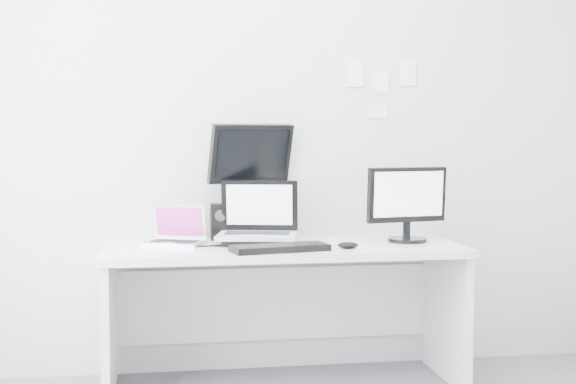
# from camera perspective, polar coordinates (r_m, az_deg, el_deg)

# --- Properties ---
(back_wall) EXTENTS (3.60, 0.00, 3.60)m
(back_wall) POSITION_cam_1_polar(r_m,az_deg,el_deg) (4.40, -1.02, 4.88)
(back_wall) COLOR silver
(back_wall) RESTS_ON ground
(desk) EXTENTS (1.80, 0.70, 0.73)m
(desk) POSITION_cam_1_polar(r_m,az_deg,el_deg) (4.15, -0.32, -8.75)
(desk) COLOR white
(desk) RESTS_ON ground
(macbook) EXTENTS (0.34, 0.30, 0.21)m
(macbook) POSITION_cam_1_polar(r_m,az_deg,el_deg) (4.11, -8.08, -2.26)
(macbook) COLOR #BCBDC2
(macbook) RESTS_ON desk
(speaker) EXTENTS (0.12, 0.12, 0.19)m
(speaker) POSITION_cam_1_polar(r_m,az_deg,el_deg) (4.30, -4.85, -2.11)
(speaker) COLOR black
(speaker) RESTS_ON desk
(dell_laptop) EXTENTS (0.46, 0.39, 0.33)m
(dell_laptop) POSITION_cam_1_polar(r_m,az_deg,el_deg) (4.09, -2.20, -1.42)
(dell_laptop) COLOR #AEB2B6
(dell_laptop) RESTS_ON desk
(rear_monitor) EXTENTS (0.49, 0.32, 0.63)m
(rear_monitor) POSITION_cam_1_polar(r_m,az_deg,el_deg) (4.29, -2.75, 0.84)
(rear_monitor) COLOR black
(rear_monitor) RESTS_ON desk
(samsung_monitor) EXTENTS (0.47, 0.28, 0.40)m
(samsung_monitor) POSITION_cam_1_polar(r_m,az_deg,el_deg) (4.23, 8.46, -0.79)
(samsung_monitor) COLOR black
(samsung_monitor) RESTS_ON desk
(keyboard) EXTENTS (0.49, 0.26, 0.03)m
(keyboard) POSITION_cam_1_polar(r_m,az_deg,el_deg) (3.87, -0.58, -3.98)
(keyboard) COLOR black
(keyboard) RESTS_ON desk
(mouse) EXTENTS (0.11, 0.08, 0.03)m
(mouse) POSITION_cam_1_polar(r_m,az_deg,el_deg) (3.96, 4.26, -3.78)
(mouse) COLOR black
(mouse) RESTS_ON desk
(wall_note_0) EXTENTS (0.10, 0.00, 0.14)m
(wall_note_0) POSITION_cam_1_polar(r_m,az_deg,el_deg) (4.49, 4.74, 8.30)
(wall_note_0) COLOR white
(wall_note_0) RESTS_ON back_wall
(wall_note_1) EXTENTS (0.09, 0.00, 0.13)m
(wall_note_1) POSITION_cam_1_polar(r_m,az_deg,el_deg) (4.53, 6.60, 7.75)
(wall_note_1) COLOR white
(wall_note_1) RESTS_ON back_wall
(wall_note_2) EXTENTS (0.10, 0.00, 0.14)m
(wall_note_2) POSITION_cam_1_polar(r_m,az_deg,el_deg) (4.57, 8.43, 8.32)
(wall_note_2) COLOR white
(wall_note_2) RESTS_ON back_wall
(wall_note_3) EXTENTS (0.11, 0.00, 0.08)m
(wall_note_3) POSITION_cam_1_polar(r_m,az_deg,el_deg) (4.51, 6.34, 5.73)
(wall_note_3) COLOR white
(wall_note_3) RESTS_ON back_wall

